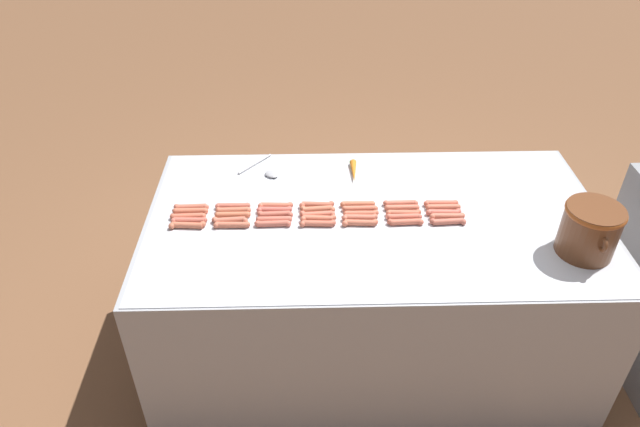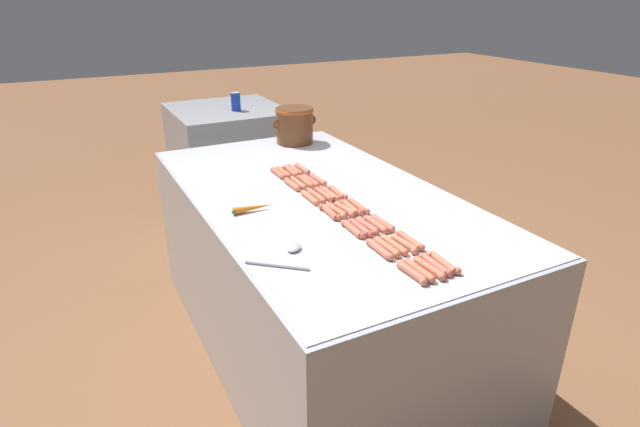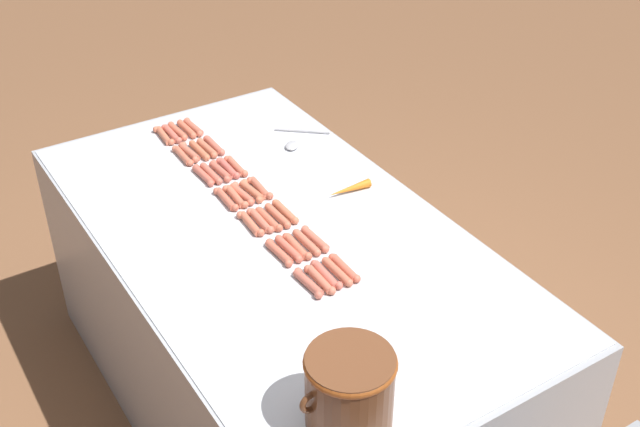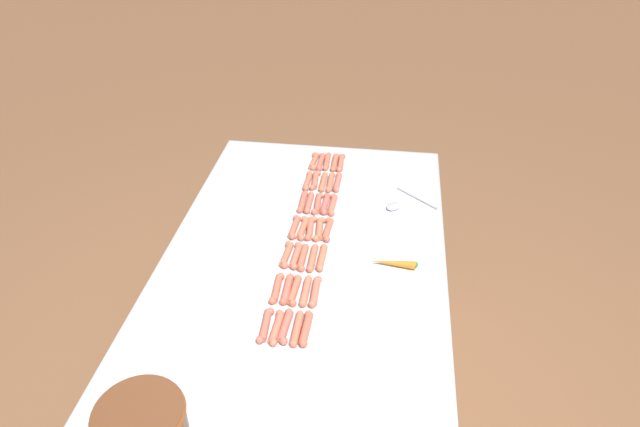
% 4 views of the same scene
% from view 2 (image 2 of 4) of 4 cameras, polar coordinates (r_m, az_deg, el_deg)
% --- Properties ---
extents(ground_plane, '(20.00, 20.00, 0.00)m').
position_cam_2_polar(ground_plane, '(2.73, -0.26, -14.29)').
color(ground_plane, brown).
extents(griddle_counter, '(1.07, 1.96, 0.84)m').
position_cam_2_polar(griddle_counter, '(2.50, -0.28, -6.66)').
color(griddle_counter, '#ADAFB5').
rests_on(griddle_counter, ground_plane).
extents(back_cabinet, '(0.76, 0.80, 0.91)m').
position_cam_2_polar(back_cabinet, '(3.89, -9.90, 4.91)').
color(back_cabinet, '#939599').
rests_on(back_cabinet, ground_plane).
extents(hot_dog_0, '(0.03, 0.15, 0.03)m').
position_cam_2_polar(hot_dog_0, '(1.67, 10.18, -6.46)').
color(hot_dog_0, '#CE6A52').
rests_on(hot_dog_0, griddle_counter).
extents(hot_dog_1, '(0.03, 0.15, 0.03)m').
position_cam_2_polar(hot_dog_1, '(1.79, 6.65, -3.99)').
color(hot_dog_1, '#D36A56').
rests_on(hot_dog_1, griddle_counter).
extents(hot_dog_2, '(0.03, 0.15, 0.03)m').
position_cam_2_polar(hot_dog_2, '(1.93, 3.67, -1.73)').
color(hot_dog_2, '#D26C51').
rests_on(hot_dog_2, griddle_counter).
extents(hot_dog_3, '(0.04, 0.15, 0.03)m').
position_cam_2_polar(hot_dog_3, '(2.07, 1.10, 0.14)').
color(hot_dog_3, '#CA674E').
rests_on(hot_dog_3, griddle_counter).
extents(hot_dog_4, '(0.03, 0.15, 0.03)m').
position_cam_2_polar(hot_dog_4, '(2.22, -1.09, 1.77)').
color(hot_dog_4, '#D47150').
rests_on(hot_dog_4, griddle_counter).
extents(hot_dog_5, '(0.03, 0.15, 0.03)m').
position_cam_2_polar(hot_dog_5, '(2.38, -3.14, 3.26)').
color(hot_dog_5, '#D46D55').
rests_on(hot_dog_5, griddle_counter).
extents(hot_dog_6, '(0.03, 0.15, 0.03)m').
position_cam_2_polar(hot_dog_6, '(2.53, -4.69, 4.51)').
color(hot_dog_6, '#D6654D').
rests_on(hot_dog_6, griddle_counter).
extents(hot_dog_7, '(0.03, 0.15, 0.03)m').
position_cam_2_polar(hot_dog_7, '(1.69, 10.98, -6.21)').
color(hot_dog_7, '#D76C4E').
rests_on(hot_dog_7, griddle_counter).
extents(hot_dog_8, '(0.03, 0.15, 0.03)m').
position_cam_2_polar(hot_dog_8, '(1.81, 7.42, -3.70)').
color(hot_dog_8, '#D06F51').
rests_on(hot_dog_8, griddle_counter).
extents(hot_dog_9, '(0.03, 0.15, 0.03)m').
position_cam_2_polar(hot_dog_9, '(1.95, 4.52, -1.59)').
color(hot_dog_9, '#D46456').
rests_on(hot_dog_9, griddle_counter).
extents(hot_dog_10, '(0.04, 0.15, 0.03)m').
position_cam_2_polar(hot_dog_10, '(2.09, 1.87, 0.34)').
color(hot_dog_10, '#CC7050').
rests_on(hot_dog_10, griddle_counter).
extents(hot_dog_11, '(0.03, 0.15, 0.03)m').
position_cam_2_polar(hot_dog_11, '(2.24, -0.37, 1.97)').
color(hot_dog_11, '#D46D50').
rests_on(hot_dog_11, griddle_counter).
extents(hot_dog_12, '(0.03, 0.15, 0.03)m').
position_cam_2_polar(hot_dog_12, '(2.39, -2.42, 3.40)').
color(hot_dog_12, '#D87156').
rests_on(hot_dog_12, griddle_counter).
extents(hot_dog_13, '(0.03, 0.15, 0.03)m').
position_cam_2_polar(hot_dog_13, '(2.55, -4.13, 4.63)').
color(hot_dog_13, '#D06D51').
rests_on(hot_dog_13, griddle_counter).
extents(hot_dog_14, '(0.03, 0.15, 0.03)m').
position_cam_2_polar(hot_dog_14, '(1.70, 12.04, -5.96)').
color(hot_dog_14, '#D66B4F').
rests_on(hot_dog_14, griddle_counter).
extents(hot_dog_15, '(0.03, 0.15, 0.03)m').
position_cam_2_polar(hot_dog_15, '(1.83, 8.26, -3.47)').
color(hot_dog_15, '#D4704D').
rests_on(hot_dog_15, griddle_counter).
extents(hot_dog_16, '(0.03, 0.15, 0.03)m').
position_cam_2_polar(hot_dog_16, '(1.96, 5.26, -1.36)').
color(hot_dog_16, '#CA6651').
rests_on(hot_dog_16, griddle_counter).
extents(hot_dog_17, '(0.04, 0.15, 0.03)m').
position_cam_2_polar(hot_dog_17, '(2.11, 2.76, 0.49)').
color(hot_dog_17, '#D66B52').
rests_on(hot_dog_17, griddle_counter).
extents(hot_dog_18, '(0.03, 0.15, 0.03)m').
position_cam_2_polar(hot_dog_18, '(2.26, 0.33, 2.14)').
color(hot_dog_18, '#D0684C').
rests_on(hot_dog_18, griddle_counter).
extents(hot_dog_19, '(0.03, 0.15, 0.03)m').
position_cam_2_polar(hot_dog_19, '(2.41, -1.64, 3.56)').
color(hot_dog_19, '#CF6A4E').
rests_on(hot_dog_19, griddle_counter).
extents(hot_dog_20, '(0.03, 0.15, 0.03)m').
position_cam_2_polar(hot_dog_20, '(2.56, -3.35, 4.72)').
color(hot_dog_20, '#D36754').
rests_on(hot_dog_20, griddle_counter).
extents(hot_dog_21, '(0.03, 0.15, 0.03)m').
position_cam_2_polar(hot_dog_21, '(1.73, 12.66, -5.58)').
color(hot_dog_21, '#D06755').
rests_on(hot_dog_21, griddle_counter).
extents(hot_dog_22, '(0.04, 0.15, 0.03)m').
position_cam_2_polar(hot_dog_22, '(1.85, 9.38, -3.32)').
color(hot_dog_22, '#CA6E54').
rests_on(hot_dog_22, griddle_counter).
extents(hot_dog_23, '(0.03, 0.15, 0.03)m').
position_cam_2_polar(hot_dog_23, '(1.98, 6.21, -1.18)').
color(hot_dog_23, '#CF6A55').
rests_on(hot_dog_23, griddle_counter).
extents(hot_dog_24, '(0.03, 0.15, 0.03)m').
position_cam_2_polar(hot_dog_24, '(2.12, 3.42, 0.67)').
color(hot_dog_24, '#D36F53').
rests_on(hot_dog_24, griddle_counter).
extents(hot_dog_25, '(0.03, 0.15, 0.03)m').
position_cam_2_polar(hot_dog_25, '(2.26, 1.12, 2.21)').
color(hot_dog_25, '#CB6E56').
rests_on(hot_dog_25, griddle_counter).
extents(hot_dog_26, '(0.03, 0.15, 0.03)m').
position_cam_2_polar(hot_dog_26, '(2.42, -0.99, 3.64)').
color(hot_dog_26, '#D46751').
rests_on(hot_dog_26, griddle_counter).
extents(hot_dog_27, '(0.03, 0.15, 0.03)m').
position_cam_2_polar(hot_dog_27, '(2.58, -2.82, 4.89)').
color(hot_dog_27, '#CF6E54').
rests_on(hot_dog_27, griddle_counter).
extents(hot_dog_28, '(0.04, 0.15, 0.03)m').
position_cam_2_polar(hot_dog_28, '(1.75, 13.55, -5.36)').
color(hot_dog_28, '#D77050').
rests_on(hot_dog_28, griddle_counter).
extents(hot_dog_29, '(0.03, 0.15, 0.03)m').
position_cam_2_polar(hot_dog_29, '(1.87, 9.99, -2.96)').
color(hot_dog_29, '#D36C50').
rests_on(hot_dog_29, griddle_counter).
extents(hot_dog_30, '(0.03, 0.15, 0.03)m').
position_cam_2_polar(hot_dog_30, '(1.99, 6.97, -1.06)').
color(hot_dog_30, '#D16551').
rests_on(hot_dog_30, griddle_counter).
extents(hot_dog_31, '(0.03, 0.15, 0.03)m').
position_cam_2_polar(hot_dog_31, '(2.14, 4.28, 0.82)').
color(hot_dog_31, '#D2674E').
rests_on(hot_dog_31, griddle_counter).
extents(hot_dog_32, '(0.03, 0.15, 0.03)m').
position_cam_2_polar(hot_dog_32, '(2.28, 1.94, 2.35)').
color(hot_dog_32, '#D76C4F').
rests_on(hot_dog_32, griddle_counter).
extents(hot_dog_33, '(0.03, 0.15, 0.03)m').
position_cam_2_polar(hot_dog_33, '(2.43, -0.24, 3.79)').
color(hot_dog_33, '#D6664E').
rests_on(hot_dog_33, griddle_counter).
extents(hot_dog_34, '(0.03, 0.15, 0.03)m').
position_cam_2_polar(hot_dog_34, '(2.59, -2.01, 4.98)').
color(hot_dog_34, '#CB6651').
rests_on(hot_dog_34, griddle_counter).
extents(bean_pot, '(0.28, 0.23, 0.21)m').
position_cam_2_polar(bean_pot, '(3.07, -2.85, 9.95)').
color(bean_pot, brown).
rests_on(bean_pot, griddle_counter).
extents(serving_spoon, '(0.23, 0.20, 0.02)m').
position_cam_2_polar(serving_spoon, '(1.77, -3.55, -4.43)').
color(serving_spoon, '#B7B7BC').
rests_on(serving_spoon, griddle_counter).
extents(carrot, '(0.18, 0.04, 0.03)m').
position_cam_2_polar(carrot, '(2.13, -7.53, 0.62)').
color(carrot, orange).
rests_on(carrot, griddle_counter).
extents(soda_can, '(0.07, 0.07, 0.12)m').
position_cam_2_polar(soda_can, '(3.66, -9.37, 12.19)').
color(soda_can, '#1938B2').
rests_on(soda_can, back_cabinet).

